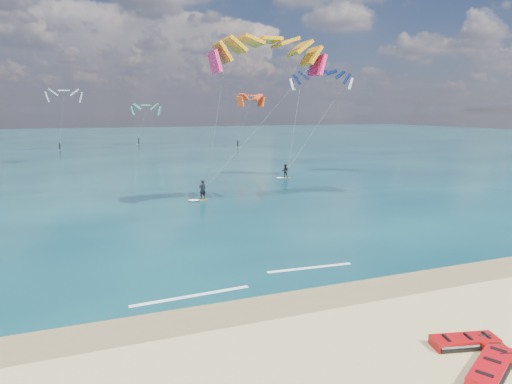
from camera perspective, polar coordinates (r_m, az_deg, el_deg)
ground at (r=53.75m, az=-14.99°, el=1.53°), size 320.00×320.00×0.00m
wet_sand_strip at (r=18.57m, az=-1.45°, el=-14.50°), size 320.00×2.40×0.01m
sea at (r=117.27m, az=-18.56°, el=5.87°), size 320.00×200.00×0.04m
packed_kite_left at (r=16.25m, az=27.25°, el=-19.54°), size 3.05×2.39×0.42m
packed_kite_mid at (r=17.49m, az=24.59°, el=-17.13°), size 2.57×1.59×0.39m
packed_kite_right at (r=17.38m, az=27.70°, el=-17.56°), size 1.55×2.18×0.37m
kitesurfer_main at (r=36.65m, az=-2.69°, el=9.62°), size 10.93×8.26×14.55m
kitesurfer_far at (r=51.84m, az=6.12°, el=9.35°), size 8.69×5.77×13.25m
shoreline_foam at (r=21.21m, az=-0.60°, el=-11.15°), size 11.13×1.84×0.01m
distant_kites at (r=95.56m, az=-23.02°, el=7.94°), size 74.88×41.41×12.85m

